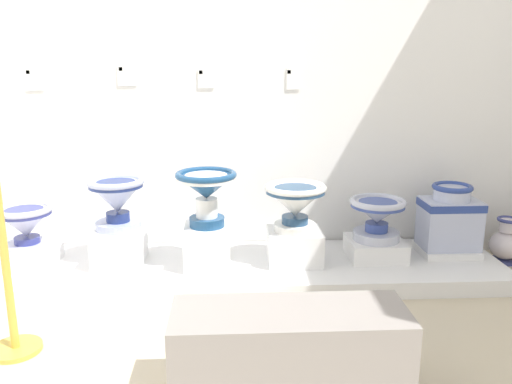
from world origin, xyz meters
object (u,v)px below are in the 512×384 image
(plinth_block_leftmost, at_px, (29,259))
(antique_toilet_broad_patterned, at_px, (117,197))
(plinth_block_squat_floral, at_px, (375,248))
(antique_toilet_squat_floral, at_px, (377,214))
(museum_bench, at_px, (289,354))
(antique_toilet_leftmost, at_px, (25,224))
(antique_toilet_pale_glazed, at_px, (295,201))
(stanchion_post_near_left, at_px, (9,290))
(info_placard_second, at_px, (127,75))
(info_placard_fourth, at_px, (293,78))
(info_placard_third, at_px, (206,78))
(plinth_block_slender_white, at_px, (447,250))
(plinth_block_pale_glazed, at_px, (294,246))
(info_placard_first, at_px, (34,79))
(antique_toilet_slender_white, at_px, (450,216))
(decorative_vase_corner, at_px, (506,243))
(plinth_block_rightmost, at_px, (208,246))
(antique_toilet_rightmost, at_px, (206,188))
(plinth_block_broad_patterned, at_px, (120,246))

(plinth_block_leftmost, xyz_separation_m, antique_toilet_broad_patterned, (0.59, 0.01, 0.40))
(plinth_block_squat_floral, relative_size, antique_toilet_squat_floral, 0.99)
(plinth_block_leftmost, distance_m, museum_bench, 2.04)
(antique_toilet_leftmost, relative_size, antique_toilet_pale_glazed, 0.88)
(stanchion_post_near_left, bearing_deg, plinth_block_squat_floral, 23.85)
(info_placard_second, distance_m, info_placard_fourth, 1.14)
(plinth_block_squat_floral, xyz_separation_m, info_placard_fourth, (-0.53, 0.38, 1.12))
(antique_toilet_broad_patterned, xyz_separation_m, info_placard_third, (0.57, 0.39, 0.74))
(antique_toilet_pale_glazed, distance_m, plinth_block_slender_white, 1.16)
(plinth_block_pale_glazed, distance_m, antique_toilet_squat_floral, 0.60)
(antique_toilet_squat_floral, distance_m, info_placard_first, 2.49)
(antique_toilet_slender_white, height_order, museum_bench, antique_toilet_slender_white)
(plinth_block_leftmost, bearing_deg, antique_toilet_leftmost, 0.00)
(antique_toilet_squat_floral, bearing_deg, museum_bench, -118.97)
(plinth_block_pale_glazed, bearing_deg, decorative_vase_corner, 6.96)
(info_placard_second, bearing_deg, plinth_block_slender_white, -8.51)
(antique_toilet_squat_floral, xyz_separation_m, stanchion_post_near_left, (-2.06, -0.91, -0.09))
(plinth_block_pale_glazed, xyz_separation_m, antique_toilet_squat_floral, (0.56, 0.06, 0.20))
(antique_toilet_broad_patterned, distance_m, info_placard_third, 1.01)
(info_placard_first, relative_size, info_placard_fourth, 1.01)
(plinth_block_rightmost, relative_size, antique_toilet_squat_floral, 0.83)
(plinth_block_leftmost, distance_m, info_placard_fourth, 2.14)
(info_placard_second, bearing_deg, plinth_block_leftmost, -147.43)
(antique_toilet_broad_patterned, xyz_separation_m, plinth_block_rightmost, (0.58, -0.09, -0.31))
(antique_toilet_broad_patterned, height_order, plinth_block_pale_glazed, antique_toilet_broad_patterned)
(antique_toilet_rightmost, relative_size, plinth_block_slender_white, 1.01)
(plinth_block_leftmost, xyz_separation_m, plinth_block_slender_white, (2.82, 0.07, -0.02))
(stanchion_post_near_left, distance_m, museum_bench, 1.39)
(antique_toilet_broad_patterned, relative_size, museum_bench, 0.37)
(plinth_block_leftmost, xyz_separation_m, info_placard_first, (0.01, 0.40, 1.14))
(plinth_block_squat_floral, bearing_deg, info_placard_first, 170.55)
(info_placard_second, distance_m, museum_bench, 2.25)
(antique_toilet_broad_patterned, xyz_separation_m, antique_toilet_slender_white, (2.23, 0.06, -0.18))
(info_placard_second, bearing_deg, plinth_block_squat_floral, -12.85)
(info_placard_fourth, bearing_deg, plinth_block_slender_white, -17.31)
(plinth_block_rightmost, bearing_deg, antique_toilet_pale_glazed, 3.59)
(antique_toilet_pale_glazed, bearing_deg, stanchion_post_near_left, -150.38)
(antique_toilet_slender_white, bearing_deg, antique_toilet_squat_floral, -174.15)
(plinth_block_pale_glazed, relative_size, info_placard_third, 2.64)
(antique_toilet_broad_patterned, xyz_separation_m, plinth_block_squat_floral, (1.71, 0.01, -0.38))
(plinth_block_slender_white, relative_size, info_placard_fourth, 2.57)
(antique_toilet_pale_glazed, relative_size, plinth_block_slender_white, 1.04)
(plinth_block_leftmost, xyz_separation_m, antique_toilet_pale_glazed, (1.74, -0.04, 0.38))
(antique_toilet_pale_glazed, xyz_separation_m, info_placard_first, (-1.73, 0.44, 0.76))
(antique_toilet_squat_floral, xyz_separation_m, antique_toilet_slender_white, (0.52, 0.05, -0.04))
(plinth_block_pale_glazed, xyz_separation_m, antique_toilet_slender_white, (1.08, 0.11, 0.16))
(plinth_block_rightmost, xyz_separation_m, info_placard_second, (-0.54, 0.48, 1.07))
(plinth_block_leftmost, xyz_separation_m, decorative_vase_corner, (3.28, 0.15, -0.01))
(antique_toilet_slender_white, bearing_deg, plinth_block_broad_patterned, -178.40)
(info_placard_second, bearing_deg, antique_toilet_rightmost, -41.20)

